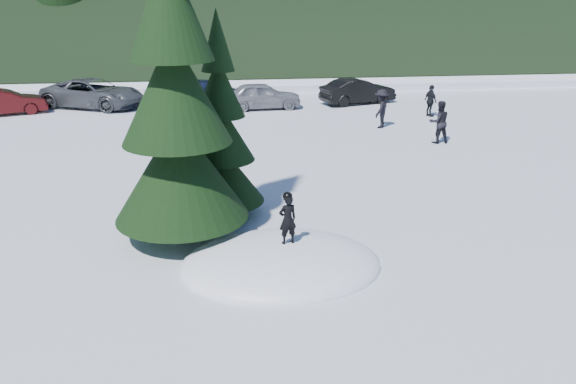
{
  "coord_description": "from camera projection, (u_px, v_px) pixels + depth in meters",
  "views": [
    {
      "loc": [
        -1.24,
        -11.08,
        5.74
      ],
      "look_at": [
        0.37,
        1.72,
        1.1
      ],
      "focal_mm": 35.0,
      "sensor_mm": 36.0,
      "label": 1
    }
  ],
  "objects": [
    {
      "name": "car_3",
      "position": [
        206.0,
        92.0,
        30.1
      ],
      "size": [
        4.38,
        1.99,
        1.24
      ],
      "primitive_type": "imported",
      "rotation": [
        0.0,
        0.0,
        1.51
      ],
      "color": "black",
      "rests_on": "ground"
    },
    {
      "name": "child_skier",
      "position": [
        288.0,
        219.0,
        12.21
      ],
      "size": [
        0.47,
        0.37,
        1.13
      ],
      "primitive_type": "imported",
      "rotation": [
        0.0,
        0.0,
        3.42
      ],
      "color": "black",
      "rests_on": "snow_mound"
    },
    {
      "name": "spruce_short",
      "position": [
        221.0,
        139.0,
        14.57
      ],
      "size": [
        2.2,
        2.2,
        5.37
      ],
      "color": "black",
      "rests_on": "ground"
    },
    {
      "name": "adult_0",
      "position": [
        439.0,
        122.0,
        22.17
      ],
      "size": [
        0.84,
        0.66,
        1.69
      ],
      "primitive_type": "imported",
      "rotation": [
        0.0,
        0.0,
        3.17
      ],
      "color": "black",
      "rests_on": "ground"
    },
    {
      "name": "car_5",
      "position": [
        358.0,
        91.0,
        30.07
      ],
      "size": [
        4.29,
        2.57,
        1.34
      ],
      "primitive_type": "imported",
      "rotation": [
        0.0,
        0.0,
        1.88
      ],
      "color": "black",
      "rests_on": "ground"
    },
    {
      "name": "ground",
      "position": [
        281.0,
        265.0,
        12.43
      ],
      "size": [
        200.0,
        200.0,
        0.0
      ],
      "primitive_type": "plane",
      "color": "white",
      "rests_on": "ground"
    },
    {
      "name": "spruce_tall",
      "position": [
        175.0,
        104.0,
        12.73
      ],
      "size": [
        3.2,
        3.2,
        8.6
      ],
      "color": "black",
      "rests_on": "ground"
    },
    {
      "name": "car_2",
      "position": [
        93.0,
        93.0,
        29.02
      ],
      "size": [
        5.83,
        4.44,
        1.47
      ],
      "primitive_type": "imported",
      "rotation": [
        0.0,
        0.0,
        1.14
      ],
      "color": "#4A4D51",
      "rests_on": "ground"
    },
    {
      "name": "car_4",
      "position": [
        262.0,
        96.0,
        28.71
      ],
      "size": [
        4.07,
        1.86,
        1.35
      ],
      "primitive_type": "imported",
      "rotation": [
        0.0,
        0.0,
        1.64
      ],
      "color": "gray",
      "rests_on": "ground"
    },
    {
      "name": "adult_2",
      "position": [
        381.0,
        109.0,
        24.67
      ],
      "size": [
        1.13,
        1.26,
        1.7
      ],
      "primitive_type": "imported",
      "rotation": [
        0.0,
        0.0,
        4.13
      ],
      "color": "black",
      "rests_on": "ground"
    },
    {
      "name": "snow_mound",
      "position": [
        281.0,
        265.0,
        12.43
      ],
      "size": [
        4.48,
        3.52,
        0.96
      ],
      "primitive_type": "ellipsoid",
      "color": "white",
      "rests_on": "ground"
    },
    {
      "name": "car_1",
      "position": [
        5.0,
        102.0,
        27.35
      ],
      "size": [
        3.98,
        2.58,
        1.24
      ],
      "primitive_type": "imported",
      "rotation": [
        0.0,
        0.0,
        1.94
      ],
      "color": "#3F0B0C",
      "rests_on": "ground"
    },
    {
      "name": "adult_1",
      "position": [
        431.0,
        101.0,
        26.92
      ],
      "size": [
        0.58,
        0.95,
        1.52
      ],
      "primitive_type": "imported",
      "rotation": [
        0.0,
        0.0,
        1.82
      ],
      "color": "black",
      "rests_on": "ground"
    }
  ]
}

